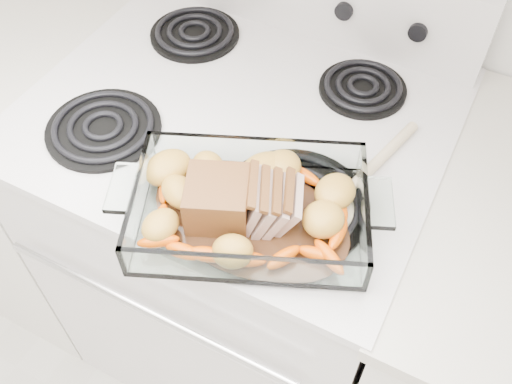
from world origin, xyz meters
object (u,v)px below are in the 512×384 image
at_px(electric_range, 242,243).
at_px(baking_dish, 250,213).
at_px(counter_left, 38,157).
at_px(pork_roast, 235,196).
at_px(counter_right, 509,363).

height_order(electric_range, baking_dish, electric_range).
height_order(counter_left, baking_dish, baking_dish).
relative_size(electric_range, pork_roast, 6.30).
bearing_deg(counter_left, pork_roast, -15.73).
distance_m(electric_range, pork_roast, 0.57).
bearing_deg(pork_roast, baking_dish, 14.77).
bearing_deg(pork_roast, electric_range, 132.80).
relative_size(electric_range, counter_right, 1.20).
bearing_deg(counter_right, baking_dish, -157.07).
relative_size(baking_dish, pork_roast, 2.01).
relative_size(counter_right, pork_roast, 5.26).
bearing_deg(pork_roast, counter_left, 179.04).
distance_m(electric_range, counter_right, 0.67).
relative_size(electric_range, counter_left, 1.20).
bearing_deg(pork_roast, counter_right, 36.74).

